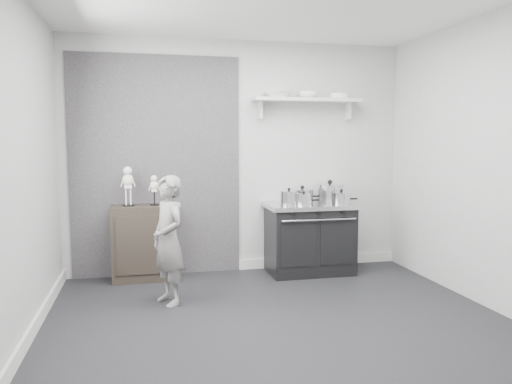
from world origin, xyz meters
TOP-DOWN VIEW (x-y plane):
  - ground at (0.00, 0.00)m, footprint 4.00×4.00m
  - room_shell at (-0.09, 0.15)m, footprint 4.02×3.62m
  - wall_shelf at (0.80, 1.68)m, footprint 1.30×0.26m
  - stove at (0.78, 1.48)m, footprint 1.02×0.64m
  - side_cabinet at (-1.13, 1.61)m, footprint 0.64×0.37m
  - child at (-0.88, 0.71)m, footprint 0.45×0.53m
  - pot_front_left at (0.50, 1.40)m, footprint 0.29×0.20m
  - pot_back_left at (0.72, 1.58)m, footprint 0.35×0.27m
  - pot_back_right at (1.07, 1.60)m, footprint 0.41×0.32m
  - pot_front_right at (1.11, 1.33)m, footprint 0.31×0.22m
  - pot_front_center at (0.66, 1.32)m, footprint 0.27×0.18m
  - skeleton_full at (-1.26, 1.61)m, footprint 0.14×0.09m
  - skeleton_torso at (-0.98, 1.61)m, footprint 0.11×0.07m
  - bowl_large at (0.44, 1.67)m, footprint 0.31×0.31m
  - bowl_small at (0.81, 1.67)m, footprint 0.24×0.24m
  - plate_stack at (1.21, 1.67)m, footprint 0.24×0.24m

SIDE VIEW (x-z plane):
  - ground at x=0.00m, z-range 0.00..0.00m
  - stove at x=0.78m, z-range 0.00..0.82m
  - side_cabinet at x=-1.13m, z-range 0.00..0.83m
  - child at x=-0.88m, z-range 0.00..1.22m
  - pot_front_center at x=0.66m, z-range 0.80..0.97m
  - pot_front_right at x=1.11m, z-range 0.80..0.97m
  - pot_back_left at x=0.72m, z-range 0.79..1.00m
  - pot_front_left at x=0.50m, z-range 0.80..1.00m
  - pot_back_right at x=1.07m, z-range 0.79..1.05m
  - skeleton_torso at x=-0.98m, z-range 0.83..1.21m
  - skeleton_full at x=-1.26m, z-range 0.83..1.33m
  - room_shell at x=-0.09m, z-range 0.28..2.99m
  - wall_shelf at x=0.80m, z-range 1.89..2.13m
  - plate_stack at x=1.21m, z-range 2.04..2.10m
  - bowl_small at x=0.81m, z-range 2.04..2.11m
  - bowl_large at x=0.44m, z-range 2.04..2.12m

